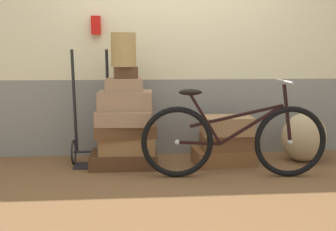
{
  "coord_description": "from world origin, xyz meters",
  "views": [
    {
      "loc": [
        -0.4,
        -3.56,
        1.19
      ],
      "look_at": [
        -0.11,
        0.18,
        0.56
      ],
      "focal_mm": 39.92,
      "sensor_mm": 36.0,
      "label": 1
    }
  ],
  "objects_px": {
    "suitcase_7": "(223,156)",
    "suitcase_3": "(125,117)",
    "suitcase_6": "(126,73)",
    "suitcase_4": "(126,100)",
    "suitcase_1": "(127,144)",
    "suitcase_2": "(125,130)",
    "wicker_basket": "(123,50)",
    "bicycle": "(233,140)",
    "suitcase_9": "(227,125)",
    "suitcase_5": "(124,85)",
    "luggage_trolley": "(92,138)",
    "suitcase_0": "(124,159)",
    "burlap_sack": "(304,137)",
    "suitcase_8": "(227,141)"
  },
  "relations": [
    {
      "from": "suitcase_8",
      "to": "suitcase_2",
      "type": "bearing_deg",
      "value": -179.61
    },
    {
      "from": "suitcase_5",
      "to": "suitcase_9",
      "type": "xyz_separation_m",
      "value": [
        1.08,
        -0.02,
        -0.44
      ]
    },
    {
      "from": "suitcase_4",
      "to": "bicycle",
      "type": "height_order",
      "value": "bicycle"
    },
    {
      "from": "suitcase_9",
      "to": "wicker_basket",
      "type": "bearing_deg",
      "value": -179.94
    },
    {
      "from": "suitcase_4",
      "to": "suitcase_2",
      "type": "bearing_deg",
      "value": -136.28
    },
    {
      "from": "suitcase_1",
      "to": "burlap_sack",
      "type": "height_order",
      "value": "burlap_sack"
    },
    {
      "from": "suitcase_6",
      "to": "suitcase_9",
      "type": "xyz_separation_m",
      "value": [
        1.06,
        -0.01,
        -0.56
      ]
    },
    {
      "from": "suitcase_0",
      "to": "suitcase_9",
      "type": "relative_size",
      "value": 1.33
    },
    {
      "from": "suitcase_2",
      "to": "suitcase_7",
      "type": "relative_size",
      "value": 1.0
    },
    {
      "from": "suitcase_8",
      "to": "luggage_trolley",
      "type": "relative_size",
      "value": 0.45
    },
    {
      "from": "suitcase_2",
      "to": "wicker_basket",
      "type": "relative_size",
      "value": 1.87
    },
    {
      "from": "suitcase_3",
      "to": "suitcase_9",
      "type": "xyz_separation_m",
      "value": [
        1.07,
        0.01,
        -0.1
      ]
    },
    {
      "from": "suitcase_1",
      "to": "suitcase_7",
      "type": "xyz_separation_m",
      "value": [
        1.03,
        0.01,
        -0.15
      ]
    },
    {
      "from": "suitcase_9",
      "to": "wicker_basket",
      "type": "height_order",
      "value": "wicker_basket"
    },
    {
      "from": "suitcase_4",
      "to": "suitcase_9",
      "type": "bearing_deg",
      "value": 0.03
    },
    {
      "from": "suitcase_2",
      "to": "wicker_basket",
      "type": "distance_m",
      "value": 0.83
    },
    {
      "from": "bicycle",
      "to": "suitcase_4",
      "type": "bearing_deg",
      "value": 156.69
    },
    {
      "from": "suitcase_5",
      "to": "suitcase_7",
      "type": "distance_m",
      "value": 1.31
    },
    {
      "from": "suitcase_7",
      "to": "burlap_sack",
      "type": "xyz_separation_m",
      "value": [
        0.91,
        0.03,
        0.18
      ]
    },
    {
      "from": "suitcase_0",
      "to": "bicycle",
      "type": "height_order",
      "value": "bicycle"
    },
    {
      "from": "suitcase_2",
      "to": "suitcase_3",
      "type": "bearing_deg",
      "value": -92.61
    },
    {
      "from": "luggage_trolley",
      "to": "suitcase_0",
      "type": "bearing_deg",
      "value": -17.65
    },
    {
      "from": "luggage_trolley",
      "to": "suitcase_2",
      "type": "bearing_deg",
      "value": -15.06
    },
    {
      "from": "suitcase_9",
      "to": "burlap_sack",
      "type": "bearing_deg",
      "value": 4.92
    },
    {
      "from": "suitcase_3",
      "to": "suitcase_6",
      "type": "distance_m",
      "value": 0.46
    },
    {
      "from": "suitcase_1",
      "to": "suitcase_2",
      "type": "height_order",
      "value": "suitcase_2"
    },
    {
      "from": "suitcase_6",
      "to": "burlap_sack",
      "type": "relative_size",
      "value": 0.44
    },
    {
      "from": "suitcase_6",
      "to": "suitcase_9",
      "type": "relative_size",
      "value": 0.45
    },
    {
      "from": "suitcase_1",
      "to": "burlap_sack",
      "type": "bearing_deg",
      "value": 2.32
    },
    {
      "from": "wicker_basket",
      "to": "suitcase_7",
      "type": "bearing_deg",
      "value": 1.04
    },
    {
      "from": "suitcase_5",
      "to": "burlap_sack",
      "type": "xyz_separation_m",
      "value": [
        1.96,
        0.05,
        -0.6
      ]
    },
    {
      "from": "suitcase_7",
      "to": "suitcase_3",
      "type": "bearing_deg",
      "value": 176.66
    },
    {
      "from": "suitcase_9",
      "to": "burlap_sack",
      "type": "xyz_separation_m",
      "value": [
        0.88,
        0.06,
        -0.16
      ]
    },
    {
      "from": "suitcase_7",
      "to": "suitcase_2",
      "type": "bearing_deg",
      "value": 174.31
    },
    {
      "from": "suitcase_5",
      "to": "suitcase_9",
      "type": "bearing_deg",
      "value": -3.05
    },
    {
      "from": "suitcase_0",
      "to": "burlap_sack",
      "type": "xyz_separation_m",
      "value": [
        1.98,
        0.04,
        0.19
      ]
    },
    {
      "from": "bicycle",
      "to": "suitcase_3",
      "type": "bearing_deg",
      "value": 159.37
    },
    {
      "from": "suitcase_2",
      "to": "suitcase_7",
      "type": "distance_m",
      "value": 1.1
    },
    {
      "from": "luggage_trolley",
      "to": "suitcase_7",
      "type": "bearing_deg",
      "value": -3.83
    },
    {
      "from": "suitcase_4",
      "to": "suitcase_8",
      "type": "relative_size",
      "value": 0.99
    },
    {
      "from": "suitcase_2",
      "to": "suitcase_4",
      "type": "distance_m",
      "value": 0.31
    },
    {
      "from": "burlap_sack",
      "to": "suitcase_1",
      "type": "bearing_deg",
      "value": -178.79
    },
    {
      "from": "suitcase_1",
      "to": "suitcase_4",
      "type": "distance_m",
      "value": 0.46
    },
    {
      "from": "suitcase_7",
      "to": "suitcase_6",
      "type": "bearing_deg",
      "value": 175.35
    },
    {
      "from": "suitcase_7",
      "to": "suitcase_8",
      "type": "xyz_separation_m",
      "value": [
        0.04,
        0.0,
        0.17
      ]
    },
    {
      "from": "suitcase_7",
      "to": "suitcase_1",
      "type": "bearing_deg",
      "value": 174.91
    },
    {
      "from": "suitcase_2",
      "to": "suitcase_5",
      "type": "xyz_separation_m",
      "value": [
        -0.0,
        -0.02,
        0.47
      ]
    },
    {
      "from": "suitcase_0",
      "to": "suitcase_2",
      "type": "bearing_deg",
      "value": 35.69
    },
    {
      "from": "suitcase_0",
      "to": "luggage_trolley",
      "type": "bearing_deg",
      "value": 162.69
    },
    {
      "from": "suitcase_3",
      "to": "suitcase_4",
      "type": "bearing_deg",
      "value": 84.2
    }
  ]
}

